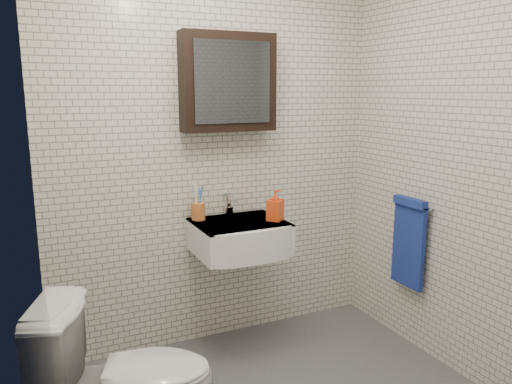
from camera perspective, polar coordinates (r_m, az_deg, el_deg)
room_shell at (r=2.30m, az=4.55°, el=6.88°), size 2.22×2.02×2.51m
washbasin at (r=3.10m, az=-1.63°, el=-5.23°), size 0.55×0.50×0.20m
faucet at (r=3.24m, az=-3.05°, el=-1.58°), size 0.06×0.20×0.15m
mirror_cabinet at (r=3.15m, az=-3.17°, el=12.40°), size 0.60×0.15×0.60m
towel_rail at (r=3.33m, az=17.07°, el=-5.13°), size 0.09×0.30×0.58m
toothbrush_cup at (r=3.16m, az=-6.62°, el=-2.10°), size 0.11×0.11×0.24m
soap_bottle at (r=3.12m, az=2.21°, el=-1.51°), size 0.13×0.13×0.20m
toilet at (r=2.44m, az=-14.42°, el=-20.12°), size 0.86×0.67×0.77m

